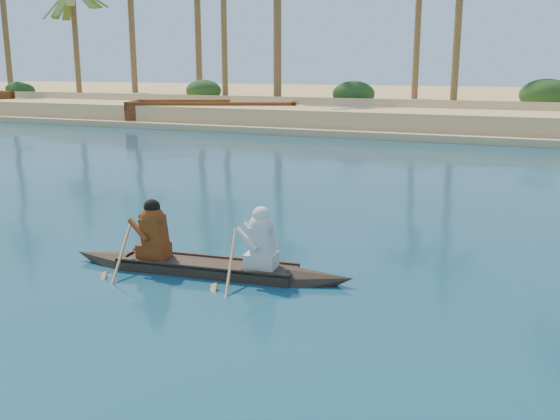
% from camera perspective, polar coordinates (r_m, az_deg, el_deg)
% --- Properties ---
extents(ground, '(160.00, 160.00, 0.00)m').
position_cam_1_polar(ground, '(12.90, -18.69, -4.06)').
color(ground, '#0B294B').
rests_on(ground, ground).
extents(sandy_embankment, '(150.00, 51.00, 1.50)m').
position_cam_1_polar(sandy_embankment, '(56.61, 15.51, 9.33)').
color(sandy_embankment, '#E2BA7F').
rests_on(sandy_embankment, ground).
extents(palm_grove, '(110.00, 14.00, 16.00)m').
position_cam_1_polar(palm_grove, '(45.02, 13.67, 18.16)').
color(palm_grove, '#3D551E').
rests_on(palm_grove, ground).
extents(shrub_cluster, '(100.00, 6.00, 2.40)m').
position_cam_1_polar(shrub_cluster, '(41.45, 12.26, 9.28)').
color(shrub_cluster, '#1A3714').
rests_on(shrub_cluster, ground).
extents(canoe, '(5.42, 1.36, 1.48)m').
position_cam_1_polar(canoe, '(11.28, -6.76, -4.34)').
color(canoe, '#36251D').
rests_on(canoe, ground).
extents(barge_mid, '(11.17, 7.46, 1.77)m').
position_cam_1_polar(barge_mid, '(41.06, -6.12, 8.66)').
color(barge_mid, brown).
rests_on(barge_mid, ground).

